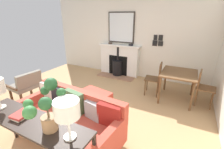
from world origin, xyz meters
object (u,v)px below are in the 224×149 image
console_table (32,126)px  book_stack (22,115)px  fireplace (119,62)px  mantel_bowl_near (110,43)px  sofa (70,118)px  table_lamp_far_end (67,110)px  dining_table (179,76)px  ottoman (93,99)px  dining_chair_near_fireplace (156,76)px  armchair_accent (26,84)px  potted_plant (45,107)px  dining_chair_by_back_wall (203,85)px  mantel_bowl_far (131,45)px

console_table → book_stack: 0.21m
fireplace → mantel_bowl_near: (-0.04, -0.37, 0.63)m
sofa → table_lamp_far_end: (0.69, 0.65, 0.77)m
sofa → table_lamp_far_end: bearing=43.3°
dining_table → sofa: bearing=-34.2°
ottoman → dining_chair_near_fireplace: bearing=141.1°
console_table → dining_table: console_table is taller
fireplace → dining_table: bearing=64.8°
ottoman → table_lamp_far_end: bearing=25.7°
armchair_accent → console_table: 2.11m
console_table → potted_plant: bearing=86.0°
dining_chair_by_back_wall → console_table: bearing=-35.2°
mantel_bowl_far → console_table: size_ratio=0.09×
sofa → dining_table: 2.72m
potted_plant → book_stack: size_ratio=2.52×
fireplace → armchair_accent: (2.76, -1.23, -0.03)m
mantel_bowl_near → armchair_accent: mantel_bowl_near is taller
mantel_bowl_near → potted_plant: 4.16m
fireplace → armchair_accent: fireplace is taller
dining_chair_near_fireplace → mantel_bowl_far: bearing=-132.0°
sofa → dining_chair_by_back_wall: size_ratio=2.34×
dining_table → dining_chair_near_fireplace: 0.55m
dining_table → dining_chair_by_back_wall: bearing=90.9°
console_table → potted_plant: size_ratio=2.80×
book_stack → mantel_bowl_near: bearing=-169.5°
potted_plant → book_stack: (-0.03, -0.54, -0.30)m
mantel_bowl_far → mantel_bowl_near: bearing=-90.0°
armchair_accent → console_table: (1.14, 1.76, 0.23)m
mantel_bowl_near → sofa: 3.46m
sofa → book_stack: book_stack is taller
fireplace → console_table: size_ratio=0.85×
fireplace → table_lamp_far_end: bearing=17.0°
dining_chair_near_fireplace → sofa: bearing=-23.6°
armchair_accent → potted_plant: bearing=61.3°
potted_plant → dining_chair_near_fireplace: bearing=168.1°
sofa → potted_plant: bearing=26.8°
ottoman → potted_plant: 1.88m
mantel_bowl_far → armchair_accent: mantel_bowl_far is taller
console_table → fireplace: bearing=-172.1°
armchair_accent → book_stack: book_stack is taller
dining_chair_near_fireplace → dining_chair_by_back_wall: (-0.00, 1.09, -0.03)m
sofa → table_lamp_far_end: size_ratio=4.25×
table_lamp_far_end → dining_chair_by_back_wall: bearing=154.2°
sofa → book_stack: bearing=-15.0°
dining_chair_by_back_wall → armchair_accent: bearing=-64.9°
mantel_bowl_near → console_table: 4.06m
book_stack → dining_table: 3.39m
fireplace → book_stack: bearing=5.3°
sofa → console_table: bearing=-0.3°
mantel_bowl_near → armchair_accent: bearing=-17.0°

